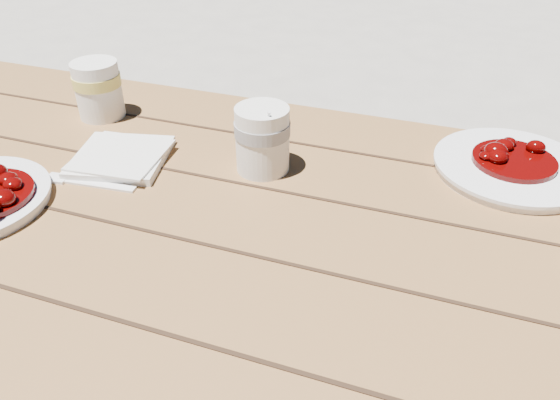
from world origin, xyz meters
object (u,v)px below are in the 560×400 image
(coffee_cup, at_px, (262,139))
(picnic_table, at_px, (270,301))
(second_plate, at_px, (512,168))
(second_cup, at_px, (98,90))

(coffee_cup, bearing_deg, picnic_table, -65.49)
(second_plate, relative_size, second_cup, 2.27)
(second_cup, bearing_deg, coffee_cup, -12.87)
(coffee_cup, bearing_deg, second_plate, 18.04)
(second_plate, bearing_deg, picnic_table, -141.32)
(second_cup, bearing_deg, picnic_table, -27.02)
(second_plate, bearing_deg, coffee_cup, -161.96)
(picnic_table, height_order, coffee_cup, coffee_cup)
(second_plate, xyz_separation_m, second_cup, (-0.77, -0.04, 0.05))
(coffee_cup, relative_size, second_plate, 0.44)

